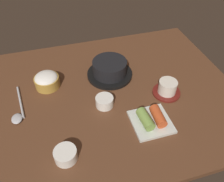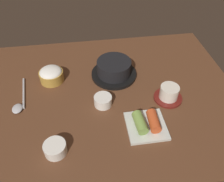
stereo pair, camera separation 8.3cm
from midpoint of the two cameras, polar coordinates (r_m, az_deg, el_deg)
name	(u,v)px [view 2 (the right image)]	position (r cm, az deg, el deg)	size (l,w,h in cm)	color
dining_table	(106,95)	(86.86, 1.23, -1.26)	(100.00, 76.00, 2.00)	#56331E
stone_pot	(114,69)	(92.13, 3.08, 5.37)	(18.24, 18.24, 6.90)	black
rice_bowl	(51,75)	(92.01, -12.40, 3.91)	(9.40, 9.40, 5.82)	#B78C38
tea_cup_with_saucer	(169,94)	(86.13, 16.63, -0.74)	(10.36, 10.36, 5.66)	maroon
banchan_cup_center	(103,100)	(80.93, 0.66, -2.51)	(6.35, 6.35, 3.68)	white
kimchi_plate	(146,124)	(76.11, 11.69, -8.13)	(12.72, 12.72, 4.42)	silver
side_bowl_near	(55,148)	(70.19, -10.61, -13.99)	(6.71, 6.71, 3.61)	white
spoon	(20,103)	(86.89, -19.50, -2.97)	(4.29, 18.68, 1.35)	#B7B7BC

